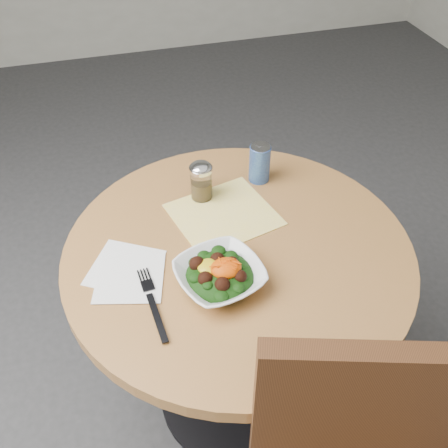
{
  "coord_description": "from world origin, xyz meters",
  "views": [
    {
      "loc": [
        -0.28,
        -0.86,
        1.66
      ],
      "look_at": [
        -0.03,
        0.03,
        0.81
      ],
      "focal_mm": 40.0,
      "sensor_mm": 36.0,
      "label": 1
    }
  ],
  "objects": [
    {
      "name": "cloth_napkin",
      "position": [
        -0.0,
        0.13,
        0.75
      ],
      "size": [
        0.31,
        0.3,
        0.0
      ],
      "primitive_type": "cube",
      "rotation": [
        0.0,
        0.0,
        0.24
      ],
      "color": "yellow",
      "rests_on": "table"
    },
    {
      "name": "fork",
      "position": [
        -0.24,
        -0.12,
        0.76
      ],
      "size": [
        0.04,
        0.22,
        0.0
      ],
      "color": "black",
      "rests_on": "table"
    },
    {
      "name": "salad_bowl",
      "position": [
        -0.08,
        -0.1,
        0.78
      ],
      "size": [
        0.25,
        0.25,
        0.08
      ],
      "color": "white",
      "rests_on": "table"
    },
    {
      "name": "table",
      "position": [
        0.0,
        0.0,
        0.55
      ],
      "size": [
        0.9,
        0.9,
        0.75
      ],
      "color": "black",
      "rests_on": "ground"
    },
    {
      "name": "beverage_can",
      "position": [
        0.14,
        0.26,
        0.81
      ],
      "size": [
        0.06,
        0.06,
        0.12
      ],
      "color": "navy",
      "rests_on": "table"
    },
    {
      "name": "ground",
      "position": [
        0.0,
        0.0,
        0.0
      ],
      "size": [
        6.0,
        6.0,
        0.0
      ],
      "primitive_type": "plane",
      "color": "#323235",
      "rests_on": "ground"
    },
    {
      "name": "paper_napkins",
      "position": [
        -0.29,
        -0.01,
        0.75
      ],
      "size": [
        0.22,
        0.25,
        0.0
      ],
      "color": "white",
      "rests_on": "table"
    },
    {
      "name": "spice_shaker",
      "position": [
        -0.04,
        0.22,
        0.81
      ],
      "size": [
        0.06,
        0.06,
        0.12
      ],
      "color": "silver",
      "rests_on": "table"
    }
  ]
}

